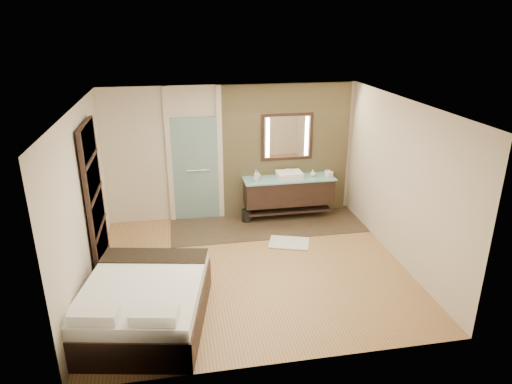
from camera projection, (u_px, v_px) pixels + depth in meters
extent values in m
plane|color=olive|center=(251.00, 268.00, 7.54)|extent=(5.00, 5.00, 0.00)
cube|color=#382B1F|center=(267.00, 225.00, 9.11)|extent=(3.80, 1.30, 0.01)
cube|color=tan|center=(286.00, 151.00, 9.27)|extent=(2.60, 0.08, 2.70)
cube|color=black|center=(289.00, 191.00, 9.28)|extent=(1.80, 0.50, 0.50)
cube|color=black|center=(288.00, 209.00, 9.42)|extent=(1.71, 0.45, 0.04)
cube|color=#93E0DF|center=(289.00, 179.00, 9.17)|extent=(1.85, 0.55, 0.03)
cube|color=white|center=(289.00, 175.00, 9.14)|extent=(0.50, 0.38, 0.13)
cylinder|color=silver|center=(287.00, 171.00, 9.30)|extent=(0.03, 0.03, 0.18)
cylinder|color=silver|center=(288.00, 168.00, 9.24)|extent=(0.02, 0.10, 0.02)
cube|color=black|center=(287.00, 137.00, 9.12)|extent=(1.06, 0.03, 0.96)
cube|color=white|center=(287.00, 137.00, 9.11)|extent=(0.94, 0.01, 0.84)
cube|color=#FFE6BF|center=(268.00, 138.00, 9.03)|extent=(0.07, 0.01, 0.80)
cube|color=#FFE6BF|center=(307.00, 136.00, 9.17)|extent=(0.07, 0.01, 0.80)
cube|color=silver|center=(195.00, 170.00, 9.06)|extent=(0.90, 0.05, 2.10)
cylinder|color=silver|center=(198.00, 170.00, 9.03)|extent=(0.45, 0.03, 0.03)
cube|color=beige|center=(169.00, 156.00, 8.88)|extent=(0.10, 0.08, 2.70)
cube|color=beige|center=(220.00, 154.00, 9.05)|extent=(0.10, 0.08, 2.70)
cube|color=black|center=(95.00, 197.00, 7.26)|extent=(0.06, 1.20, 2.40)
cube|color=beige|center=(102.00, 244.00, 7.56)|extent=(0.02, 1.06, 0.52)
cube|color=beige|center=(98.00, 211.00, 7.35)|extent=(0.02, 1.06, 0.52)
cube|color=beige|center=(93.00, 177.00, 7.14)|extent=(0.02, 1.06, 0.52)
cube|color=beige|center=(88.00, 140.00, 6.93)|extent=(0.02, 1.06, 0.52)
cube|color=black|center=(145.00, 309.00, 6.13)|extent=(1.91, 2.22, 0.43)
cube|color=white|center=(143.00, 289.00, 6.02)|extent=(1.86, 2.17, 0.18)
cube|color=black|center=(155.00, 256.00, 6.68)|extent=(1.58, 0.72, 0.04)
cube|color=white|center=(95.00, 314.00, 5.24)|extent=(0.59, 0.39, 0.14)
cube|color=white|center=(155.00, 315.00, 5.23)|extent=(0.59, 0.39, 0.14)
cube|color=silver|center=(289.00, 243.00, 8.36)|extent=(0.84, 0.70, 0.02)
cylinder|color=black|center=(247.00, 216.00, 9.23)|extent=(0.22, 0.22, 0.26)
cube|color=silver|center=(329.00, 174.00, 9.24)|extent=(0.16, 0.16, 0.10)
imported|color=silver|center=(256.00, 176.00, 8.95)|extent=(0.11, 0.11, 0.23)
imported|color=#B2B2B2|center=(258.00, 176.00, 9.05)|extent=(0.10, 0.10, 0.16)
imported|color=silver|center=(313.00, 173.00, 9.23)|extent=(0.13, 0.13, 0.14)
imported|color=silver|center=(327.00, 172.00, 9.35)|extent=(0.14, 0.14, 0.09)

